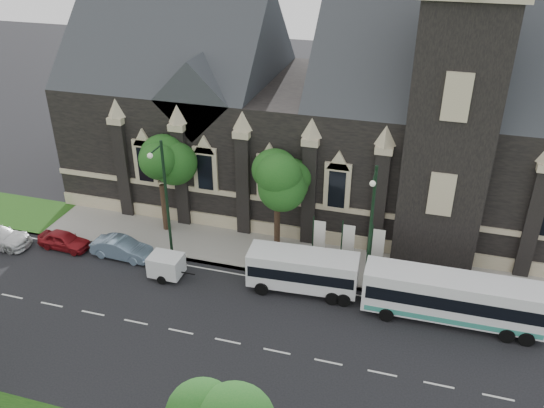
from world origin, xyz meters
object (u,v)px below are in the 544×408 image
at_px(tree_walk_right, 281,176).
at_px(banner_flag_left, 317,237).
at_px(shuttle_bus, 303,269).
at_px(box_trailer, 166,265).
at_px(tree_walk_left, 164,163).
at_px(tour_coach, 453,298).
at_px(banner_flag_center, 346,242).
at_px(banner_flag_right, 375,246).
at_px(sedan, 122,248).
at_px(car_far_red, 64,240).
at_px(street_lamp_mid, 165,195).
at_px(street_lamp_near, 371,224).

distance_m(tree_walk_right, banner_flag_left, 4.92).
height_order(shuttle_bus, box_trailer, shuttle_bus).
bearing_deg(banner_flag_left, tree_walk_left, 171.98).
bearing_deg(tour_coach, shuttle_bus, 176.42).
bearing_deg(tree_walk_left, tree_walk_right, 0.06).
bearing_deg(banner_flag_center, tree_walk_left, 173.11).
bearing_deg(tree_walk_left, shuttle_bus, -21.24).
xyz_separation_m(banner_flag_center, box_trailer, (-11.50, -4.15, -1.42)).
bearing_deg(tour_coach, banner_flag_right, 146.15).
relative_size(banner_flag_right, shuttle_bus, 0.55).
xyz_separation_m(box_trailer, sedan, (-4.17, 1.34, -0.23)).
bearing_deg(car_far_red, street_lamp_mid, -79.72).
bearing_deg(box_trailer, street_lamp_near, 9.94).
bearing_deg(banner_flag_center, tour_coach, -25.16).
xyz_separation_m(tree_walk_right, box_trailer, (-6.42, -5.86, -4.85)).
height_order(banner_flag_center, car_far_red, banner_flag_center).
bearing_deg(banner_flag_center, car_far_red, -171.75).
height_order(street_lamp_near, box_trailer, street_lamp_near).
height_order(street_lamp_mid, tour_coach, street_lamp_mid).
bearing_deg(banner_flag_center, tree_walk_right, 161.36).
bearing_deg(tour_coach, sedan, 177.88).
relative_size(tree_walk_left, street_lamp_mid, 0.85).
height_order(box_trailer, sedan, box_trailer).
bearing_deg(car_far_red, tree_walk_right, -70.15).
relative_size(shuttle_bus, box_trailer, 2.28).
relative_size(tree_walk_right, street_lamp_near, 0.87).
distance_m(tree_walk_right, banner_flag_center, 6.36).
relative_size(banner_flag_left, banner_flag_right, 1.00).
relative_size(tree_walk_left, banner_flag_center, 1.91).
bearing_deg(banner_flag_left, banner_flag_center, 0.00).
relative_size(street_lamp_mid, tour_coach, 0.84).
distance_m(street_lamp_mid, sedan, 5.60).
relative_size(tree_walk_right, banner_flag_center, 1.95).
bearing_deg(shuttle_bus, banner_flag_right, 30.52).
xyz_separation_m(banner_flag_right, car_far_red, (-22.39, -2.96, -1.71)).
bearing_deg(tree_walk_right, street_lamp_near, -28.06).
bearing_deg(shuttle_bus, box_trailer, -175.87).
xyz_separation_m(shuttle_bus, car_far_red, (-18.12, -0.07, -0.93)).
bearing_deg(tree_walk_right, box_trailer, -137.65).
xyz_separation_m(banner_flag_left, sedan, (-13.67, -2.81, -1.64)).
height_order(tree_walk_right, tree_walk_left, tree_walk_right).
relative_size(banner_flag_center, car_far_red, 1.02).
xyz_separation_m(street_lamp_near, banner_flag_left, (-3.71, 1.91, -2.73)).
xyz_separation_m(street_lamp_near, shuttle_bus, (-3.98, -0.98, -3.51)).
relative_size(banner_flag_right, tour_coach, 0.37).
distance_m(banner_flag_left, tour_coach, 9.77).
bearing_deg(shuttle_bus, banner_flag_left, 81.16).
bearing_deg(street_lamp_near, banner_flag_left, 152.82).
relative_size(banner_flag_left, box_trailer, 1.25).
bearing_deg(street_lamp_near, banner_flag_center, 131.93).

